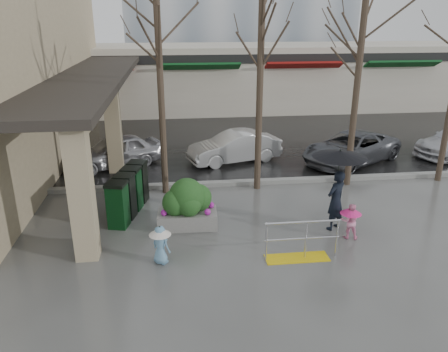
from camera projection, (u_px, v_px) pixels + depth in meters
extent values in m
plane|color=#51514F|center=(239.00, 238.00, 11.93)|extent=(120.00, 120.00, 0.00)
cube|color=black|center=(195.00, 98.00, 32.43)|extent=(120.00, 36.00, 0.01)
cube|color=gray|center=(222.00, 183.00, 15.63)|extent=(120.00, 0.30, 0.15)
cube|color=#2D2823|center=(93.00, 71.00, 17.61)|extent=(2.80, 18.00, 0.25)
cube|color=tan|center=(81.00, 192.00, 10.43)|extent=(0.55, 0.55, 3.50)
cube|color=tan|center=(114.00, 128.00, 16.49)|extent=(0.55, 0.55, 3.50)
cube|color=beige|center=(228.00, 77.00, 28.24)|extent=(34.00, 6.00, 4.00)
cube|color=maroon|center=(93.00, 71.00, 24.36)|extent=(4.50, 1.68, 0.87)
cube|color=#0F4C1E|center=(200.00, 69.00, 25.02)|extent=(4.50, 1.68, 0.87)
cube|color=maroon|center=(302.00, 68.00, 25.68)|extent=(4.50, 1.68, 0.87)
cube|color=#0F4C1E|center=(398.00, 66.00, 26.34)|extent=(4.50, 1.68, 0.87)
cube|color=black|center=(235.00, 59.00, 25.05)|extent=(34.00, 0.35, 0.50)
cube|color=yellow|center=(297.00, 258.00, 10.95)|extent=(1.60, 0.50, 0.02)
cylinder|color=silver|center=(266.00, 242.00, 10.69)|extent=(0.05, 0.05, 1.00)
cylinder|color=silver|center=(306.00, 240.00, 10.80)|extent=(0.05, 0.05, 1.00)
cylinder|color=silver|center=(337.00, 238.00, 10.89)|extent=(0.05, 0.05, 1.00)
cylinder|color=silver|center=(303.00, 222.00, 10.62)|extent=(1.90, 0.06, 0.06)
cylinder|color=silver|center=(302.00, 238.00, 10.77)|extent=(1.90, 0.04, 0.04)
cylinder|color=#382B21|center=(161.00, 93.00, 13.89)|extent=(0.22, 0.22, 6.80)
cylinder|color=#382B21|center=(260.00, 88.00, 14.21)|extent=(0.22, 0.22, 7.00)
cylinder|color=#382B21|center=(356.00, 94.00, 14.66)|extent=(0.22, 0.22, 6.50)
imported|color=black|center=(336.00, 200.00, 12.19)|extent=(0.76, 0.69, 1.74)
cylinder|color=black|center=(338.00, 170.00, 11.88)|extent=(0.02, 0.02, 1.10)
cone|color=black|center=(340.00, 154.00, 11.72)|extent=(1.49, 1.49, 0.18)
sphere|color=black|center=(340.00, 150.00, 11.68)|extent=(0.05, 0.05, 0.05)
imported|color=#FF9BC6|center=(350.00, 221.00, 11.80)|extent=(0.57, 0.49, 1.00)
cylinder|color=black|center=(351.00, 215.00, 11.74)|extent=(0.02, 0.02, 0.43)
cone|color=#FF288C|center=(351.00, 211.00, 11.69)|extent=(0.58, 0.58, 0.18)
sphere|color=black|center=(352.00, 207.00, 11.65)|extent=(0.05, 0.05, 0.05)
imported|color=#6B9DBF|center=(161.00, 245.00, 10.58)|extent=(0.57, 0.55, 0.99)
cylinder|color=black|center=(160.00, 237.00, 10.50)|extent=(0.02, 0.02, 0.46)
cone|color=silver|center=(160.00, 231.00, 10.45)|extent=(0.54, 0.54, 0.18)
sphere|color=black|center=(160.00, 227.00, 10.41)|extent=(0.05, 0.05, 0.05)
cube|color=gray|center=(187.00, 219.00, 12.53)|extent=(1.71, 0.91, 0.47)
ellipsoid|color=#143F18|center=(187.00, 197.00, 12.29)|extent=(1.03, 0.92, 1.08)
sphere|color=#143F18|center=(175.00, 203.00, 12.21)|extent=(0.74, 0.74, 0.74)
sphere|color=#143F18|center=(198.00, 198.00, 12.50)|extent=(0.78, 0.78, 0.78)
cube|color=#0D3916|center=(118.00, 206.00, 12.40)|extent=(0.62, 0.62, 1.25)
cube|color=black|center=(116.00, 184.00, 12.16)|extent=(0.66, 0.66, 0.09)
cube|color=black|center=(125.00, 198.00, 12.98)|extent=(0.62, 0.62, 1.25)
cube|color=black|center=(124.00, 176.00, 12.74)|extent=(0.66, 0.66, 0.09)
cube|color=#0D3B18|center=(132.00, 190.00, 13.56)|extent=(0.62, 0.62, 1.25)
cube|color=black|center=(131.00, 169.00, 13.33)|extent=(0.66, 0.66, 0.09)
cube|color=black|center=(138.00, 183.00, 14.15)|extent=(0.62, 0.62, 1.25)
cube|color=black|center=(137.00, 163.00, 13.91)|extent=(0.66, 0.66, 0.09)
imported|color=#B5B4BA|center=(115.00, 151.00, 17.44)|extent=(3.98, 2.89, 1.26)
imported|color=silver|center=(234.00, 147.00, 18.01)|extent=(4.05, 2.37, 1.26)
imported|color=#5B5D63|center=(351.00, 148.00, 17.92)|extent=(4.96, 4.15, 1.26)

